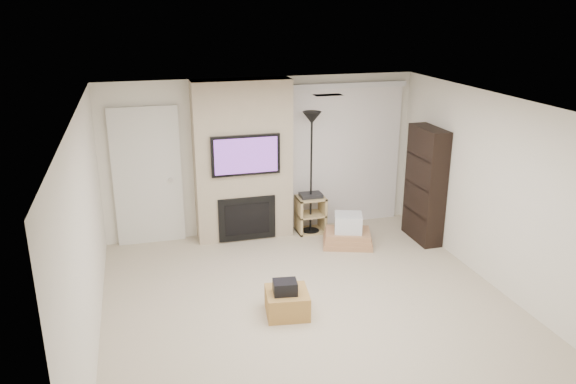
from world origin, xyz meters
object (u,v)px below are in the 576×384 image
object	(u,v)px
ottoman	(287,303)
bookshelf	(425,185)
floor_lamp	(312,139)
av_stand	(311,212)
box_stack	(348,233)

from	to	relation	value
ottoman	bookshelf	size ratio (longest dim) A/B	0.28
ottoman	floor_lamp	world-z (taller)	floor_lamp
ottoman	bookshelf	bearing A→B (deg)	31.57
av_stand	bookshelf	distance (m)	1.87
av_stand	bookshelf	xyz separation A→B (m)	(1.62, -0.75, 0.55)
bookshelf	box_stack	bearing A→B (deg)	176.02
floor_lamp	box_stack	size ratio (longest dim) A/B	2.23
av_stand	ottoman	bearing A→B (deg)	-113.78
box_stack	bookshelf	xyz separation A→B (m)	(1.22, -0.09, 0.71)
bookshelf	ottoman	bearing A→B (deg)	-148.43
ottoman	av_stand	world-z (taller)	av_stand
ottoman	box_stack	world-z (taller)	box_stack
floor_lamp	box_stack	xyz separation A→B (m)	(0.41, -0.63, -1.38)
box_stack	bookshelf	world-z (taller)	bookshelf
av_stand	box_stack	bearing A→B (deg)	-59.17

